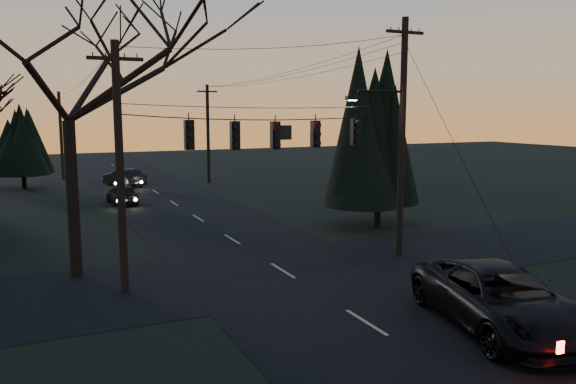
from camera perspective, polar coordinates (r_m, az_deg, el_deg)
name	(u,v)px	position (r m, az deg, el deg)	size (l,w,h in m)	color
ground_plane	(460,381)	(14.25, 17.10, -17.91)	(160.00, 160.00, 0.00)	black
main_road	(208,225)	(31.29, -8.11, -3.29)	(8.00, 120.00, 0.02)	black
cross_road	(283,271)	(22.16, -0.54, -8.01)	(60.00, 7.00, 0.02)	black
utility_pole_right	(399,256)	(24.85, 11.17, -6.39)	(5.00, 0.30, 10.00)	black
utility_pole_left	(125,291)	(20.55, -16.21, -9.67)	(1.80, 0.30, 8.50)	black
utility_pole_far_r	(209,182)	(49.88, -8.03, 0.96)	(1.80, 0.30, 8.50)	black
utility_pole_far_l	(64,179)	(55.82, -21.84, 1.22)	(0.30, 0.30, 8.00)	black
span_signal_assembly	(277,134)	(21.20, -1.16, 5.90)	(11.50, 0.44, 1.47)	black
bare_tree_left	(65,55)	(22.19, -21.72, 12.79)	(10.16, 10.16, 11.71)	black
evergreen_right	(379,136)	(30.00, 9.25, 5.60)	(4.28, 4.28, 8.60)	black
evergreen_dist	(21,142)	(50.01, -25.45, 4.63)	(3.94, 3.94, 6.39)	black
suv_near	(500,299)	(17.34, 20.78, -10.15)	(2.95, 6.40, 1.78)	black
sedan_oncoming_a	(122,194)	(39.40, -16.48, -0.21)	(1.58, 3.93, 1.34)	black
sedan_oncoming_b	(124,178)	(48.56, -16.31, 1.38)	(1.54, 4.41, 1.45)	black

